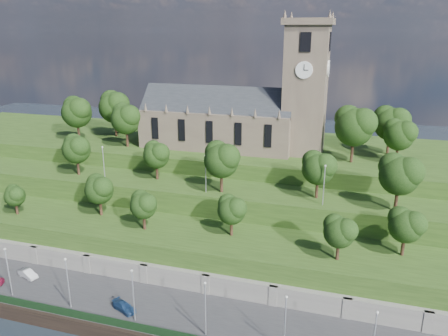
% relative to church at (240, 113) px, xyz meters
% --- Properties ---
extents(promenade, '(160.00, 12.00, 2.00)m').
position_rel_church_xyz_m(promenade, '(-0.79, -39.98, -21.52)').
color(promenade, '#2D2D30').
rests_on(promenade, ground).
extents(fence, '(160.00, 0.10, 1.20)m').
position_rel_church_xyz_m(fence, '(-0.79, -45.38, -19.92)').
color(fence, '#163218').
rests_on(fence, promenade).
extents(retaining_wall, '(160.00, 2.10, 5.00)m').
position_rel_church_xyz_m(retaining_wall, '(-0.79, -34.01, -20.02)').
color(retaining_wall, slate).
rests_on(retaining_wall, ground).
extents(embankment_lower, '(160.00, 12.00, 8.00)m').
position_rel_church_xyz_m(embankment_lower, '(-0.79, -27.98, -18.52)').
color(embankment_lower, '#284416').
rests_on(embankment_lower, ground).
extents(embankment_upper, '(160.00, 10.00, 12.00)m').
position_rel_church_xyz_m(embankment_upper, '(-0.79, -16.98, -16.52)').
color(embankment_upper, '#284416').
rests_on(embankment_upper, ground).
extents(hilltop, '(160.00, 32.00, 15.00)m').
position_rel_church_xyz_m(hilltop, '(-0.79, 4.02, -15.02)').
color(hilltop, '#284416').
rests_on(hilltop, ground).
extents(church, '(38.60, 12.35, 27.60)m').
position_rel_church_xyz_m(church, '(0.00, 0.00, 0.00)').
color(church, brown).
rests_on(church, hilltop).
extents(trees_lower, '(68.58, 8.69, 7.39)m').
position_rel_church_xyz_m(trees_lower, '(2.95, -27.60, -9.90)').
color(trees_lower, black).
rests_on(trees_lower, embankment_lower).
extents(trees_upper, '(64.53, 8.54, 9.15)m').
position_rel_church_xyz_m(trees_upper, '(5.02, -18.04, -4.74)').
color(trees_upper, black).
rests_on(trees_upper, embankment_upper).
extents(trees_hilltop, '(74.94, 16.43, 10.75)m').
position_rel_church_xyz_m(trees_hilltop, '(-3.33, -1.50, -0.69)').
color(trees_hilltop, black).
rests_on(trees_hilltop, hilltop).
extents(lamp_posts_promenade, '(60.36, 0.36, 7.69)m').
position_rel_church_xyz_m(lamp_posts_promenade, '(-2.79, -43.48, -16.07)').
color(lamp_posts_promenade, '#B2B2B7').
rests_on(lamp_posts_promenade, promenade).
extents(lamp_posts_upper, '(40.36, 0.36, 6.80)m').
position_rel_church_xyz_m(lamp_posts_upper, '(-0.79, -19.98, -6.53)').
color(lamp_posts_upper, '#B2B2B7').
rests_on(lamp_posts_upper, embankment_upper).
extents(car_middle, '(3.93, 2.38, 1.22)m').
position_rel_church_xyz_m(car_middle, '(-23.94, -38.79, -19.91)').
color(car_middle, '#AFB0B4').
rests_on(car_middle, promenade).
extents(car_right, '(4.24, 3.04, 1.14)m').
position_rel_church_xyz_m(car_right, '(-5.21, -41.98, -19.95)').
color(car_right, navy).
rests_on(car_right, promenade).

